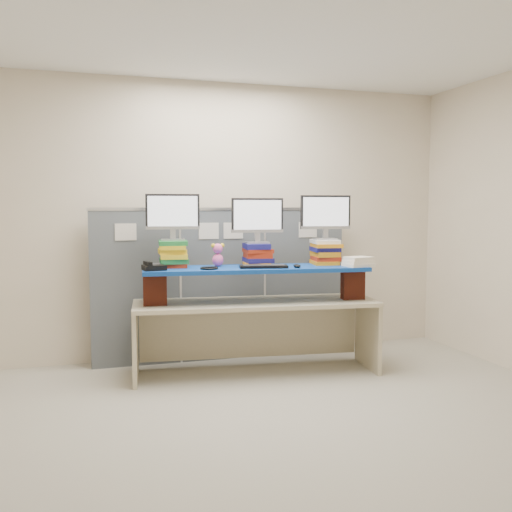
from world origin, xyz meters
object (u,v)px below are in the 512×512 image
object	(u,v)px
desk	(256,316)
desk_phone	(153,267)
monitor_right	(325,215)
blue_board	(256,269)
monitor_center	(257,218)
monitor_left	(173,214)
keyboard	(264,266)

from	to	relation	value
desk	desk_phone	world-z (taller)	desk_phone
desk	monitor_right	size ratio (longest dim) A/B	4.71
blue_board	monitor_center	bearing A→B (deg)	73.64
desk	monitor_left	distance (m)	1.20
monitor_center	monitor_right	world-z (taller)	monitor_right
monitor_center	monitor_right	xyz separation A→B (m)	(0.65, -0.07, 0.03)
monitor_center	keyboard	size ratio (longest dim) A/B	1.08
monitor_center	keyboard	distance (m)	0.48
monitor_left	desk_phone	distance (m)	0.54
monitor_right	desk_phone	world-z (taller)	monitor_right
monitor_center	monitor_right	size ratio (longest dim) A/B	1.00
monitor_left	keyboard	bearing A→B (deg)	-15.25
desk	monitor_center	distance (m)	0.91
keyboard	desk_phone	bearing A→B (deg)	-174.43
blue_board	keyboard	xyz separation A→B (m)	(0.04, -0.10, 0.03)
desk	blue_board	distance (m)	0.43
desk	monitor_center	xyz separation A→B (m)	(0.05, 0.11, 0.90)
blue_board	monitor_right	distance (m)	0.86
blue_board	monitor_left	xyz separation A→B (m)	(-0.72, 0.20, 0.50)
monitor_center	desk_phone	distance (m)	1.07
monitor_left	keyboard	size ratio (longest dim) A/B	1.08
desk	desk_phone	bearing A→B (deg)	-173.33
monitor_left	monitor_center	xyz separation A→B (m)	(0.77, -0.09, -0.04)
blue_board	monitor_left	bearing A→B (deg)	170.94
monitor_right	monitor_left	bearing A→B (deg)	-180.00
desk	monitor_center	size ratio (longest dim) A/B	4.71
monitor_center	desk_phone	bearing A→B (deg)	-166.70
monitor_right	desk_phone	distance (m)	1.69
monitor_left	keyboard	world-z (taller)	monitor_left
desk	monitor_right	distance (m)	1.16
monitor_left	monitor_center	world-z (taller)	monitor_left
blue_board	monitor_left	size ratio (longest dim) A/B	4.21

